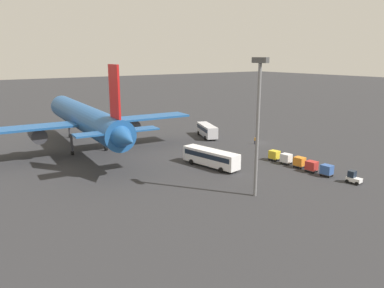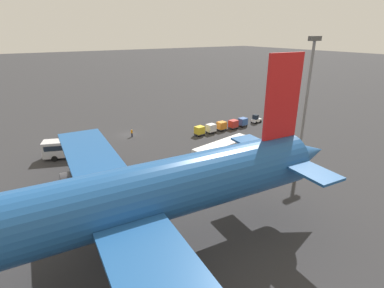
{
  "view_description": "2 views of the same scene",
  "coord_description": "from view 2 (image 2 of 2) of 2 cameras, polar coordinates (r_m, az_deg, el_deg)",
  "views": [
    {
      "loc": [
        -63.73,
        65.11,
        21.04
      ],
      "look_at": [
        0.85,
        19.79,
        2.24
      ],
      "focal_mm": 35.0,
      "sensor_mm": 36.0,
      "label": 1
    },
    {
      "loc": [
        21.71,
        60.56,
        21.6
      ],
      "look_at": [
        -5.12,
        18.36,
        2.61
      ],
      "focal_mm": 28.0,
      "sensor_mm": 36.0,
      "label": 2
    }
  ],
  "objects": [
    {
      "name": "ground_plane",
      "position": [
        67.86,
        -12.06,
        1.76
      ],
      "size": [
        600.0,
        600.0,
        0.0
      ],
      "primitive_type": "plane",
      "color": "#2D2D30"
    },
    {
      "name": "airplane",
      "position": [
        27.56,
        -17.0,
        -11.37
      ],
      "size": [
        55.99,
        48.09,
        19.53
      ],
      "rotation": [
        0.0,
        0.0,
        -0.07
      ],
      "color": "#1E5193",
      "rests_on": "ground"
    },
    {
      "name": "shuttle_bus_near",
      "position": [
        58.1,
        -21.61,
        -0.48
      ],
      "size": [
        10.59,
        6.14,
        3.29
      ],
      "rotation": [
        0.0,
        0.0,
        -0.35
      ],
      "color": "silver",
      "rests_on": "ground"
    },
    {
      "name": "shuttle_bus_far",
      "position": [
        52.84,
        5.88,
        -1.1
      ],
      "size": [
        12.65,
        5.0,
        3.32
      ],
      "rotation": [
        0.0,
        0.0,
        0.18
      ],
      "color": "white",
      "rests_on": "ground"
    },
    {
      "name": "baggage_tug",
      "position": [
        76.46,
        12.11,
        4.66
      ],
      "size": [
        2.53,
        1.86,
        2.1
      ],
      "rotation": [
        0.0,
        0.0,
        0.11
      ],
      "color": "white",
      "rests_on": "ground"
    },
    {
      "name": "worker_person",
      "position": [
        66.02,
        -11.39,
        2.08
      ],
      "size": [
        0.38,
        0.38,
        1.74
      ],
      "color": "#1E1E2D",
      "rests_on": "ground"
    },
    {
      "name": "cargo_cart_blue",
      "position": [
        72.82,
        9.66,
        4.23
      ],
      "size": [
        2.16,
        1.88,
        2.06
      ],
      "rotation": [
        0.0,
        0.0,
        0.1
      ],
      "color": "#38383D",
      "rests_on": "ground"
    },
    {
      "name": "cargo_cart_red",
      "position": [
        70.7,
        7.87,
        3.82
      ],
      "size": [
        2.16,
        1.88,
        2.06
      ],
      "rotation": [
        0.0,
        0.0,
        0.1
      ],
      "color": "#38383D",
      "rests_on": "ground"
    },
    {
      "name": "cargo_cart_orange",
      "position": [
        69.11,
        5.66,
        3.52
      ],
      "size": [
        2.16,
        1.88,
        2.06
      ],
      "rotation": [
        0.0,
        0.0,
        0.1
      ],
      "color": "#38383D",
      "rests_on": "ground"
    },
    {
      "name": "cargo_cart_white",
      "position": [
        67.16,
        3.66,
        3.07
      ],
      "size": [
        2.16,
        1.88,
        2.06
      ],
      "rotation": [
        0.0,
        0.0,
        0.1
      ],
      "color": "#38383D",
      "rests_on": "ground"
    },
    {
      "name": "cargo_cart_yellow",
      "position": [
        65.45,
        1.45,
        2.62
      ],
      "size": [
        2.16,
        1.88,
        2.06
      ],
      "rotation": [
        0.0,
        0.0,
        0.1
      ],
      "color": "#38383D",
      "rests_on": "ground"
    },
    {
      "name": "light_pole",
      "position": [
        58.76,
        21.32,
        10.45
      ],
      "size": [
        2.8,
        0.7,
        20.74
      ],
      "color": "slate",
      "rests_on": "ground"
    }
  ]
}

